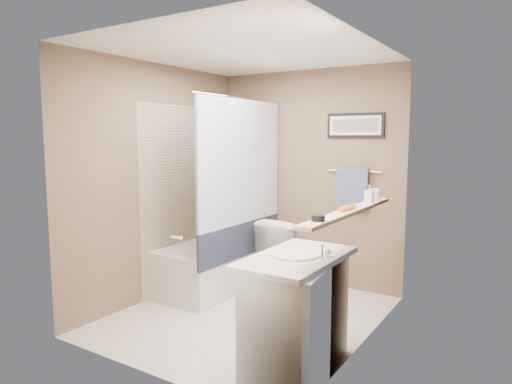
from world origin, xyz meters
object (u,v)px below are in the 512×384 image
Objects in this scene: candle_bowl_near at (318,218)px; hair_brush_front at (347,208)px; bathtub at (218,264)px; vanity at (297,317)px; glass_jar at (375,195)px; soap_bottle at (369,194)px; toilet at (292,253)px.

candle_bowl_near is 0.41× the size of hair_brush_front.
vanity is (1.60, -1.19, 0.15)m from bathtub.
hair_brush_front is (0.19, 0.43, 0.74)m from vanity.
glass_jar is (0.19, 1.09, 0.77)m from vanity.
bathtub is 2.03m from soap_bottle.
hair_brush_front is at bearing -90.00° from soap_bottle.
hair_brush_front is at bearing -23.29° from bathtub.
vanity is 1.34m from glass_jar.
bathtub is 1.67× the size of vanity.
candle_bowl_near reaches higher than vanity.
glass_jar is (0.00, 1.16, 0.03)m from candle_bowl_near.
candle_bowl_near is at bearing -90.00° from hair_brush_front.
bathtub is 15.00× the size of glass_jar.
bathtub is 16.67× the size of candle_bowl_near.
toilet is (0.73, 0.37, 0.15)m from bathtub.
bathtub is at bearing 136.85° from vanity.
glass_jar is 0.15m from soap_bottle.
toilet is 8.80× the size of candle_bowl_near.
hair_brush_front is (1.79, -0.76, 0.89)m from bathtub.
candle_bowl_near is (0.19, -0.08, 0.73)m from vanity.
bathtub is 6.82× the size of hair_brush_front.
glass_jar is at bearing 90.00° from hair_brush_front.
vanity is at bearing -113.23° from hair_brush_front.
soap_bottle is (1.05, -0.62, 0.79)m from toilet.
candle_bowl_near is 0.62× the size of soap_bottle.
soap_bottle reaches higher than hair_brush_front.
hair_brush_front is (0.00, 0.51, 0.00)m from candle_bowl_near.
soap_bottle is (0.00, 0.51, 0.05)m from hair_brush_front.
candle_bowl_near is at bearing -28.83° from vanity.
hair_brush_front reaches higher than toilet.
glass_jar is (1.79, -0.10, 0.92)m from bathtub.
hair_brush_front is at bearing 60.17° from vanity.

